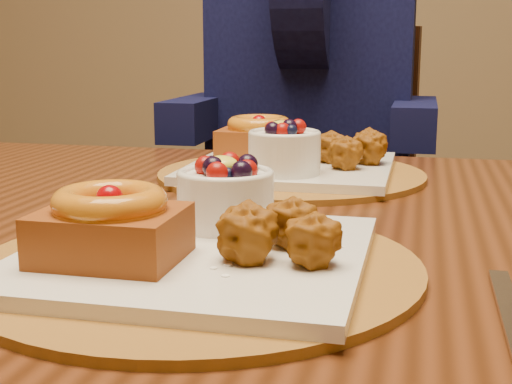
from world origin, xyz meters
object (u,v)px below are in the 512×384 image
place_setting_near (195,240)px  diner (312,54)px  dining_table (256,277)px  chair_far (304,213)px  place_setting_far (288,159)px

place_setting_near → diner: size_ratio=0.44×
dining_table → place_setting_near: 0.24m
chair_far → diner: (0.03, -0.09, 0.38)m
place_setting_far → chair_far: size_ratio=0.39×
place_setting_near → place_setting_far: size_ratio=1.00×
place_setting_near → chair_far: chair_far is taller
dining_table → diner: size_ratio=1.86×
place_setting_far → diner: size_ratio=0.44×
place_setting_near → chair_far: bearing=94.4°
chair_far → diner: diner is taller
diner → chair_far: bearing=129.6°
dining_table → diner: diner is taller
place_setting_near → diner: 1.01m
dining_table → place_setting_far: bearing=90.9°
dining_table → place_setting_far: 0.24m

